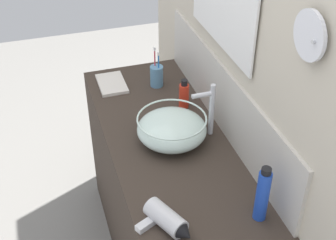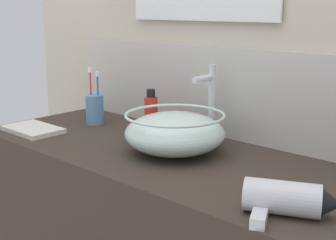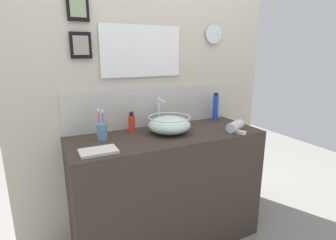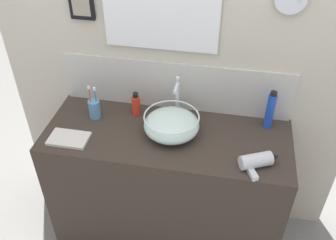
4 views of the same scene
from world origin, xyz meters
TOP-DOWN VIEW (x-y plane):
  - ground_plane at (0.00, 0.00)m, footprint 6.00×6.00m
  - vanity_counter at (0.00, 0.00)m, footprint 1.34×0.52m
  - back_panel at (-0.00, 0.29)m, footprint 2.04×0.10m
  - glass_bowl_sink at (0.02, 0.01)m, footprint 0.30×0.30m
  - faucet at (0.02, 0.18)m, footprint 0.02×0.10m
  - hair_drier at (0.49, -0.15)m, footprint 0.21×0.19m
  - toothbrush_cup at (-0.43, 0.08)m, footprint 0.07×0.07m
  - soap_dispenser at (-0.21, 0.15)m, footprint 0.05×0.05m
  - shampoo_bottle at (0.54, 0.17)m, footprint 0.05×0.05m
  - hand_towel at (-0.50, -0.14)m, footprint 0.21×0.13m

SIDE VIEW (x-z plane):
  - ground_plane at x=0.00m, z-range 0.00..0.00m
  - vanity_counter at x=0.00m, z-range 0.00..0.85m
  - hand_towel at x=-0.50m, z-range 0.85..0.87m
  - hair_drier at x=0.49m, z-range 0.85..0.92m
  - toothbrush_cup at x=-0.43m, z-range 0.80..1.01m
  - glass_bowl_sink at x=0.02m, z-range 0.85..0.97m
  - soap_dispenser at x=-0.21m, z-range 0.84..0.99m
  - shampoo_bottle at x=0.54m, z-range 0.84..1.07m
  - faucet at x=0.02m, z-range 0.87..1.11m
  - back_panel at x=0.00m, z-range 0.00..2.59m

